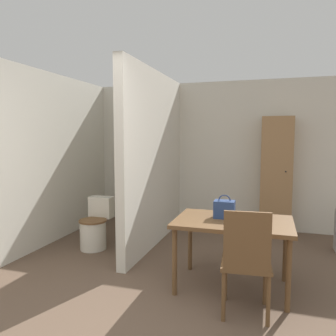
{
  "coord_description": "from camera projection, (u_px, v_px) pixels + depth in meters",
  "views": [
    {
      "loc": [
        0.87,
        -2.01,
        1.59
      ],
      "look_at": [
        -0.3,
        1.71,
        1.2
      ],
      "focal_mm": 35.0,
      "sensor_mm": 36.0,
      "label": 1
    }
  ],
  "objects": [
    {
      "name": "wall_left",
      "position": [
        38.0,
        160.0,
        4.6
      ],
      "size": [
        0.12,
        4.64,
        2.5
      ],
      "color": "beige",
      "rests_on": "ground_plane"
    },
    {
      "name": "wooden_chair",
      "position": [
        246.0,
        259.0,
        2.83
      ],
      "size": [
        0.46,
        0.46,
        0.97
      ],
      "rotation": [
        0.0,
        0.0,
        0.09
      ],
      "color": "brown",
      "rests_on": "ground_plane"
    },
    {
      "name": "partition_wall",
      "position": [
        154.0,
        159.0,
        4.77
      ],
      "size": [
        0.12,
        2.34,
        2.5
      ],
      "color": "beige",
      "rests_on": "ground_plane"
    },
    {
      "name": "handbag",
      "position": [
        224.0,
        209.0,
        3.44
      ],
      "size": [
        0.21,
        0.15,
        0.25
      ],
      "color": "navy",
      "rests_on": "dining_table"
    },
    {
      "name": "dining_table",
      "position": [
        233.0,
        227.0,
        3.37
      ],
      "size": [
        1.18,
        0.78,
        0.72
      ],
      "color": "brown",
      "rests_on": "ground_plane"
    },
    {
      "name": "toilet",
      "position": [
        95.0,
        227.0,
        4.63
      ],
      "size": [
        0.38,
        0.53,
        0.7
      ],
      "color": "silver",
      "rests_on": "ground_plane"
    },
    {
      "name": "wooden_cabinet",
      "position": [
        276.0,
        176.0,
        5.22
      ],
      "size": [
        0.48,
        0.36,
        1.89
      ],
      "color": "#997047",
      "rests_on": "ground_plane"
    },
    {
      "name": "wall_back",
      "position": [
        218.0,
        155.0,
        5.72
      ],
      "size": [
        5.39,
        0.12,
        2.5
      ],
      "color": "beige",
      "rests_on": "ground_plane"
    }
  ]
}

